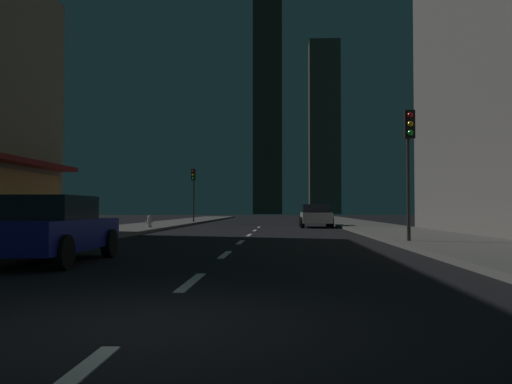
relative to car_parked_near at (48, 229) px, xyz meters
name	(u,v)px	position (x,y,z in m)	size (l,w,h in m)	color
ground_plane	(260,227)	(3.60, 25.86, -0.79)	(78.00, 136.00, 0.10)	black
sidewalk_right	(363,225)	(10.60, 25.86, -0.67)	(4.00, 76.00, 0.15)	#605E59
sidewalk_left	(159,225)	(-3.40, 25.86, -0.67)	(4.00, 76.00, 0.15)	#605E59
lane_marking_center	(240,242)	(3.60, 7.46, -0.73)	(0.16, 33.40, 0.01)	silver
skyscraper_distant_tall	(268,85)	(1.99, 112.25, 28.77)	(6.46, 7.39, 59.02)	#363328
skyscraper_distant_mid	(324,128)	(15.08, 116.17, 19.32)	(7.03, 7.10, 40.13)	#4F4B3B
car_parked_near	(48,229)	(0.00, 0.00, 0.00)	(1.98, 4.24, 1.45)	navy
car_parked_far	(316,216)	(7.20, 23.04, 0.00)	(1.98, 4.24, 1.45)	silver
fire_hydrant_far_left	(149,222)	(-2.30, 18.53, -0.29)	(0.42, 0.30, 0.65)	#B2B2B2
traffic_light_near_right	(409,145)	(9.10, 5.97, 2.45)	(0.32, 0.48, 4.20)	#2D2D2D
traffic_light_far_left	(193,183)	(-1.90, 31.23, 2.45)	(0.32, 0.48, 4.20)	#2D2D2D
street_lamp_right	(490,3)	(8.98, -1.16, 4.33)	(1.96, 0.56, 6.58)	#38383D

